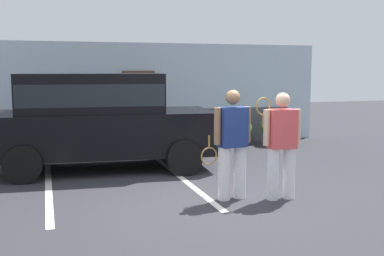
# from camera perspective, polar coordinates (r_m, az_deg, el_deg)

# --- Properties ---
(ground_plane) EXTENTS (40.00, 40.00, 0.00)m
(ground_plane) POSITION_cam_1_polar(r_m,az_deg,el_deg) (7.80, 2.79, -8.73)
(ground_plane) COLOR #2D2D33
(parking_stripe_0) EXTENTS (0.12, 4.40, 0.01)m
(parking_stripe_0) POSITION_cam_1_polar(r_m,az_deg,el_deg) (8.79, -17.10, -7.19)
(parking_stripe_0) COLOR silver
(parking_stripe_0) RESTS_ON ground_plane
(parking_stripe_1) EXTENTS (0.12, 4.40, 0.01)m
(parking_stripe_1) POSITION_cam_1_polar(r_m,az_deg,el_deg) (9.15, -1.01, -6.32)
(parking_stripe_1) COLOR silver
(parking_stripe_1) RESTS_ON ground_plane
(house_frontage) EXTENTS (10.63, 0.40, 2.87)m
(house_frontage) POSITION_cam_1_polar(r_m,az_deg,el_deg) (13.22, -6.10, 3.70)
(house_frontage) COLOR silver
(house_frontage) RESTS_ON ground_plane
(parked_suv) EXTENTS (4.74, 2.47, 2.05)m
(parked_suv) POSITION_cam_1_polar(r_m,az_deg,el_deg) (10.11, -11.32, 1.40)
(parked_suv) COLOR black
(parked_suv) RESTS_ON ground_plane
(tennis_player_man) EXTENTS (0.92, 0.34, 1.81)m
(tennis_player_man) POSITION_cam_1_polar(r_m,az_deg,el_deg) (7.67, 4.91, -1.86)
(tennis_player_man) COLOR white
(tennis_player_man) RESTS_ON ground_plane
(tennis_player_woman) EXTENTS (0.79, 0.29, 1.76)m
(tennis_player_woman) POSITION_cam_1_polar(r_m,az_deg,el_deg) (7.78, 10.86, -1.93)
(tennis_player_woman) COLOR white
(tennis_player_woman) RESTS_ON ground_plane
(potted_plant_by_porch) EXTENTS (0.56, 0.56, 0.74)m
(potted_plant_by_porch) POSITION_cam_1_polar(r_m,az_deg,el_deg) (13.31, 6.15, -0.32)
(potted_plant_by_porch) COLOR #9E5638
(potted_plant_by_porch) RESTS_ON ground_plane
(potted_plant_secondary) EXTENTS (0.67, 0.67, 0.88)m
(potted_plant_secondary) POSITION_cam_1_polar(r_m,az_deg,el_deg) (13.41, 9.74, -0.01)
(potted_plant_secondary) COLOR #9E5638
(potted_plant_secondary) RESTS_ON ground_plane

